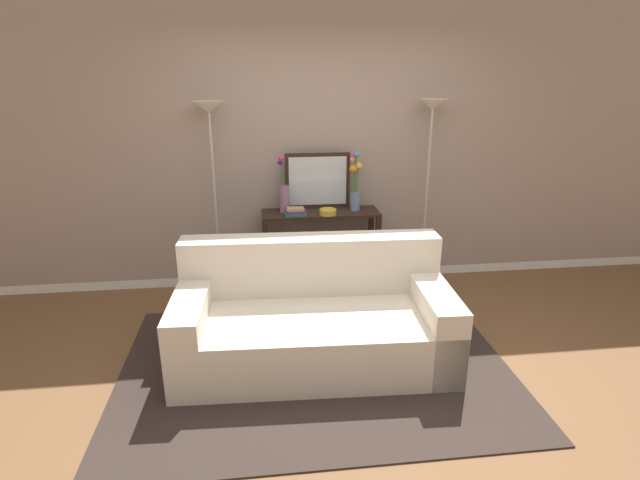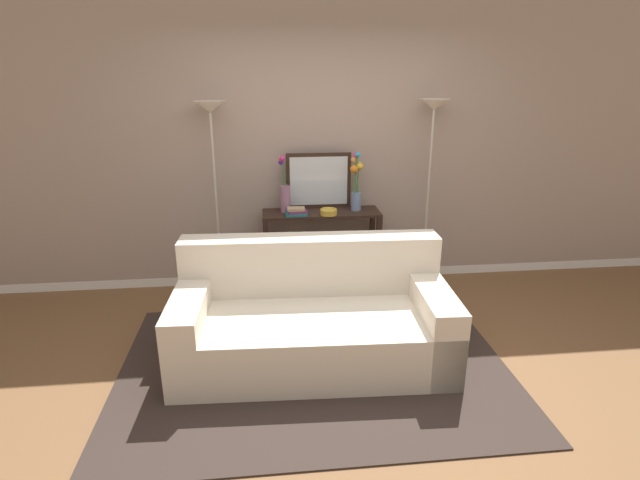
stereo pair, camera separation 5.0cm
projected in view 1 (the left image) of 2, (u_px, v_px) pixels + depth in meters
The scene contains 13 objects.
ground_plane at pixel (355, 386), 3.57m from camera, with size 16.00×16.00×0.02m, color brown.
back_wall at pixel (321, 142), 4.92m from camera, with size 12.00×0.15×2.88m.
area_rug at pixel (316, 367), 3.77m from camera, with size 2.87×2.04×0.01m.
couch at pixel (313, 321), 3.82m from camera, with size 2.07×1.07×0.88m.
console_table at pixel (320, 238), 4.90m from camera, with size 1.12×0.35×0.82m.
floor_lamp_left at pixel (211, 146), 4.52m from camera, with size 0.28×0.28×1.85m.
floor_lamp_right at pixel (430, 142), 4.75m from camera, with size 0.28×0.28×1.85m.
wall_mirror at pixel (318, 181), 4.86m from camera, with size 0.63×0.02×0.54m.
vase_tall_flowers at pixel (284, 191), 4.73m from camera, with size 0.10×0.10×0.55m.
vase_short_flowers at pixel (355, 185), 4.79m from camera, with size 0.13×0.11×0.57m.
fruit_bowl at pixel (328, 212), 4.71m from camera, with size 0.16×0.16×0.05m.
book_stack at pixel (296, 212), 4.69m from camera, with size 0.20×0.14×0.07m.
book_row_under_console at pixel (289, 286), 5.03m from camera, with size 0.28×0.17×0.13m.
Camera 1 is at (-0.61, -2.98, 2.15)m, focal length 28.20 mm.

